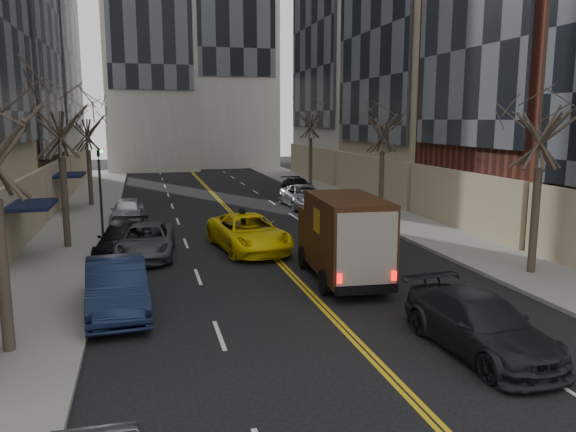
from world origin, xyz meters
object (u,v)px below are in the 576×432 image
ups_truck (343,238)px  pedestrian (243,228)px  observer_sedan (480,324)px  taxi (248,233)px

ups_truck → pedestrian: (-2.60, 6.17, -0.66)m
pedestrian → observer_sedan: bearing=-159.5°
ups_truck → taxi: (-2.46, 5.65, -0.79)m
observer_sedan → taxi: 13.12m
ups_truck → taxi: ups_truck is taller
ups_truck → observer_sedan: bearing=-76.5°
observer_sedan → ups_truck: bearing=96.6°
ups_truck → observer_sedan: 7.11m
taxi → pedestrian: size_ratio=3.10×
taxi → pedestrian: (-0.14, 0.53, 0.13)m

